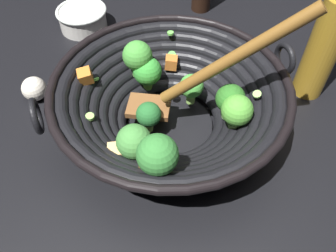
% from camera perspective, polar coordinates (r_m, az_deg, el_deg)
% --- Properties ---
extents(ground_plane, '(4.00, 4.00, 0.00)m').
position_cam_1_polar(ground_plane, '(0.60, 0.33, -0.19)').
color(ground_plane, black).
extents(wok, '(0.38, 0.41, 0.25)m').
position_cam_1_polar(wok, '(0.54, 0.37, 4.35)').
color(wok, black).
rests_on(wok, ground).
extents(cooking_oil_bottle, '(0.06, 0.06, 0.25)m').
position_cam_1_polar(cooking_oil_bottle, '(0.65, 24.73, 12.14)').
color(cooking_oil_bottle, '#AD7F23').
rests_on(cooking_oil_bottle, ground).
extents(prep_bowl, '(0.11, 0.11, 0.05)m').
position_cam_1_polar(prep_bowl, '(0.83, -14.10, 17.13)').
color(prep_bowl, silver).
rests_on(prep_bowl, ground).
extents(garlic_bulb, '(0.05, 0.05, 0.05)m').
position_cam_1_polar(garlic_bulb, '(0.68, -21.47, 5.81)').
color(garlic_bulb, silver).
rests_on(garlic_bulb, ground).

